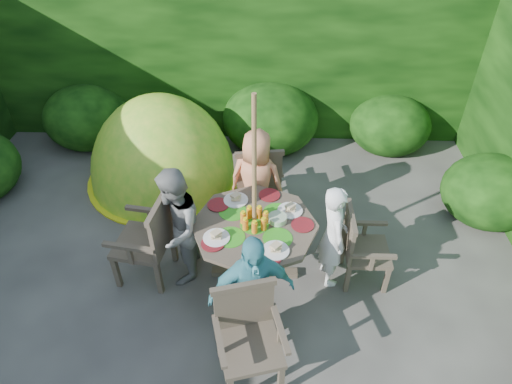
{
  "coord_description": "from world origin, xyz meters",
  "views": [
    {
      "loc": [
        0.62,
        -2.68,
        3.9
      ],
      "look_at": [
        0.47,
        1.07,
        0.85
      ],
      "focal_mm": 32.0,
      "sensor_mm": 36.0,
      "label": 1
    }
  ],
  "objects_px": {
    "garden_chair_back": "(258,178)",
    "garden_chair_front": "(248,334)",
    "parasol_pole": "(254,198)",
    "child_left": "(176,228)",
    "patio_table": "(255,233)",
    "child_right": "(333,236)",
    "garden_chair_left": "(149,238)",
    "child_front": "(252,294)",
    "child_back": "(257,182)",
    "garden_chair_right": "(360,247)",
    "dome_tent": "(165,177)"
  },
  "relations": [
    {
      "from": "patio_table",
      "to": "child_left",
      "type": "relative_size",
      "value": 0.96
    },
    {
      "from": "parasol_pole",
      "to": "garden_chair_right",
      "type": "height_order",
      "value": "parasol_pole"
    },
    {
      "from": "garden_chair_back",
      "to": "child_right",
      "type": "relative_size",
      "value": 0.78
    },
    {
      "from": "garden_chair_left",
      "to": "child_front",
      "type": "relative_size",
      "value": 0.76
    },
    {
      "from": "parasol_pole",
      "to": "garden_chair_back",
      "type": "height_order",
      "value": "parasol_pole"
    },
    {
      "from": "child_back",
      "to": "child_front",
      "type": "bearing_deg",
      "value": 104.25
    },
    {
      "from": "garden_chair_left",
      "to": "garden_chair_back",
      "type": "height_order",
      "value": "garden_chair_left"
    },
    {
      "from": "garden_chair_back",
      "to": "garden_chair_left",
      "type": "bearing_deg",
      "value": 37.75
    },
    {
      "from": "patio_table",
      "to": "garden_chair_front",
      "type": "relative_size",
      "value": 1.4
    },
    {
      "from": "child_back",
      "to": "garden_chair_right",
      "type": "bearing_deg",
      "value": 158.29
    },
    {
      "from": "garden_chair_right",
      "to": "child_back",
      "type": "bearing_deg",
      "value": 54.27
    },
    {
      "from": "parasol_pole",
      "to": "garden_chair_back",
      "type": "bearing_deg",
      "value": 90.09
    },
    {
      "from": "parasol_pole",
      "to": "child_right",
      "type": "relative_size",
      "value": 1.79
    },
    {
      "from": "patio_table",
      "to": "child_back",
      "type": "relative_size",
      "value": 0.98
    },
    {
      "from": "garden_chair_back",
      "to": "garden_chair_front",
      "type": "height_order",
      "value": "garden_chair_back"
    },
    {
      "from": "patio_table",
      "to": "child_left",
      "type": "xyz_separation_m",
      "value": [
        -0.8,
        -0.01,
        0.05
      ]
    },
    {
      "from": "garden_chair_left",
      "to": "child_front",
      "type": "distance_m",
      "value": 1.35
    },
    {
      "from": "garden_chair_back",
      "to": "garden_chair_front",
      "type": "xyz_separation_m",
      "value": [
        -0.01,
        -2.19,
        -0.01
      ]
    },
    {
      "from": "child_right",
      "to": "dome_tent",
      "type": "relative_size",
      "value": 0.51
    },
    {
      "from": "patio_table",
      "to": "garden_chair_left",
      "type": "relative_size",
      "value": 1.29
    },
    {
      "from": "parasol_pole",
      "to": "garden_chair_right",
      "type": "distance_m",
      "value": 1.27
    },
    {
      "from": "child_back",
      "to": "garden_chair_left",
      "type": "bearing_deg",
      "value": 51.0
    },
    {
      "from": "garden_chair_front",
      "to": "dome_tent",
      "type": "distance_m",
      "value": 3.16
    },
    {
      "from": "garden_chair_right",
      "to": "garden_chair_front",
      "type": "distance_m",
      "value": 1.57
    },
    {
      "from": "child_right",
      "to": "dome_tent",
      "type": "xyz_separation_m",
      "value": [
        -2.14,
        1.71,
        -0.62
      ]
    },
    {
      "from": "garden_chair_left",
      "to": "child_left",
      "type": "relative_size",
      "value": 0.74
    },
    {
      "from": "parasol_pole",
      "to": "child_left",
      "type": "relative_size",
      "value": 1.6
    },
    {
      "from": "garden_chair_front",
      "to": "child_front",
      "type": "height_order",
      "value": "child_front"
    },
    {
      "from": "patio_table",
      "to": "parasol_pole",
      "type": "height_order",
      "value": "parasol_pole"
    },
    {
      "from": "garden_chair_back",
      "to": "child_right",
      "type": "xyz_separation_m",
      "value": [
        0.8,
        -1.09,
        0.1
      ]
    },
    {
      "from": "garden_chair_back",
      "to": "child_back",
      "type": "distance_m",
      "value": 0.33
    },
    {
      "from": "patio_table",
      "to": "garden_chair_right",
      "type": "xyz_separation_m",
      "value": [
        1.1,
        0.01,
        -0.17
      ]
    },
    {
      "from": "dome_tent",
      "to": "child_left",
      "type": "bearing_deg",
      "value": -72.03
    },
    {
      "from": "garden_chair_right",
      "to": "dome_tent",
      "type": "bearing_deg",
      "value": 54.58
    },
    {
      "from": "garden_chair_left",
      "to": "child_left",
      "type": "xyz_separation_m",
      "value": [
        0.29,
        0.02,
        0.14
      ]
    },
    {
      "from": "patio_table",
      "to": "child_left",
      "type": "bearing_deg",
      "value": -179.26
    },
    {
      "from": "garden_chair_front",
      "to": "child_right",
      "type": "xyz_separation_m",
      "value": [
        0.81,
        1.11,
        0.11
      ]
    },
    {
      "from": "child_right",
      "to": "patio_table",
      "type": "bearing_deg",
      "value": 79.13
    },
    {
      "from": "garden_chair_left",
      "to": "parasol_pole",
      "type": "bearing_deg",
      "value": 100.11
    },
    {
      "from": "dome_tent",
      "to": "child_right",
      "type": "bearing_deg",
      "value": -37.97
    },
    {
      "from": "patio_table",
      "to": "garden_chair_front",
      "type": "xyz_separation_m",
      "value": [
        -0.01,
        -1.1,
        -0.13
      ]
    },
    {
      "from": "patio_table",
      "to": "parasol_pole",
      "type": "xyz_separation_m",
      "value": [
        -0.0,
        -0.0,
        0.46
      ]
    },
    {
      "from": "child_left",
      "to": "child_front",
      "type": "bearing_deg",
      "value": 44.08
    },
    {
      "from": "garden_chair_back",
      "to": "child_right",
      "type": "bearing_deg",
      "value": 118.3
    },
    {
      "from": "garden_chair_back",
      "to": "garden_chair_front",
      "type": "bearing_deg",
      "value": 81.7
    },
    {
      "from": "patio_table",
      "to": "garden_chair_back",
      "type": "relative_size",
      "value": 1.37
    },
    {
      "from": "garden_chair_back",
      "to": "child_left",
      "type": "relative_size",
      "value": 0.7
    },
    {
      "from": "parasol_pole",
      "to": "garden_chair_back",
      "type": "xyz_separation_m",
      "value": [
        -0.0,
        1.1,
        -0.59
      ]
    },
    {
      "from": "garden_chair_right",
      "to": "child_front",
      "type": "relative_size",
      "value": 0.65
    },
    {
      "from": "parasol_pole",
      "to": "child_front",
      "type": "bearing_deg",
      "value": -89.33
    }
  ]
}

